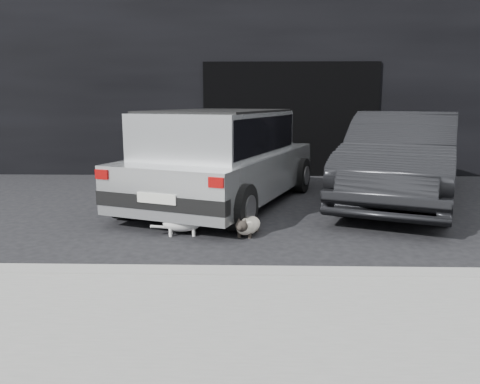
{
  "coord_description": "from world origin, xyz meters",
  "views": [
    {
      "loc": [
        0.13,
        -6.92,
        1.74
      ],
      "look_at": [
        -0.03,
        -1.12,
        0.6
      ],
      "focal_mm": 35.0,
      "sensor_mm": 36.0,
      "label": 1
    }
  ],
  "objects_px": {
    "cat_white": "(185,222)",
    "second_car": "(402,158)",
    "cat_siamese": "(247,226)",
    "silver_hatchback": "(222,154)"
  },
  "relations": [
    {
      "from": "second_car",
      "to": "cat_siamese",
      "type": "distance_m",
      "value": 3.42
    },
    {
      "from": "silver_hatchback",
      "to": "cat_white",
      "type": "relative_size",
      "value": 6.2
    },
    {
      "from": "cat_white",
      "to": "second_car",
      "type": "bearing_deg",
      "value": 116.8
    },
    {
      "from": "silver_hatchback",
      "to": "cat_white",
      "type": "xyz_separation_m",
      "value": [
        -0.37,
        -1.84,
        -0.7
      ]
    },
    {
      "from": "silver_hatchback",
      "to": "cat_siamese",
      "type": "height_order",
      "value": "silver_hatchback"
    },
    {
      "from": "cat_siamese",
      "to": "silver_hatchback",
      "type": "bearing_deg",
      "value": -59.7
    },
    {
      "from": "second_car",
      "to": "cat_white",
      "type": "relative_size",
      "value": 6.2
    },
    {
      "from": "silver_hatchback",
      "to": "second_car",
      "type": "bearing_deg",
      "value": 25.46
    },
    {
      "from": "silver_hatchback",
      "to": "cat_white",
      "type": "bearing_deg",
      "value": -80.75
    },
    {
      "from": "cat_white",
      "to": "cat_siamese",
      "type": "bearing_deg",
      "value": 85.66
    }
  ]
}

